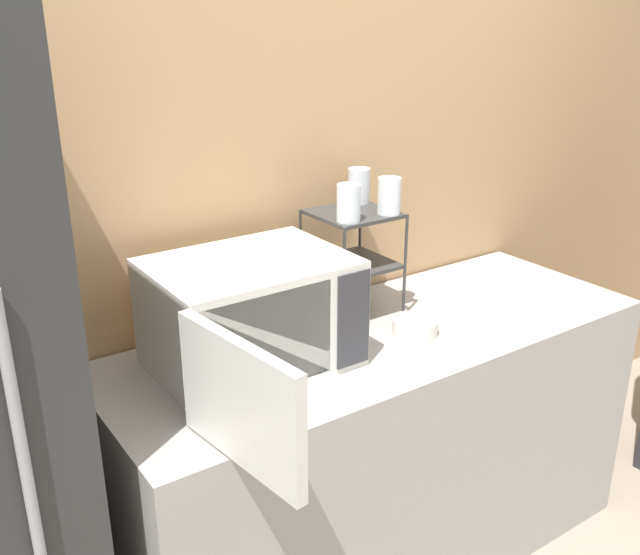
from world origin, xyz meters
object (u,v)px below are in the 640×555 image
(dish_rack, at_px, (353,241))
(glass_front_right, at_px, (389,196))
(microwave, at_px, (250,317))
(bowl, at_px, (415,327))
(glass_back_right, at_px, (359,186))
(glass_front_left, at_px, (349,203))

(dish_rack, distance_m, glass_front_right, 0.19)
(microwave, height_order, dish_rack, dish_rack)
(microwave, xyz_separation_m, bowl, (0.53, -0.10, -0.13))
(glass_back_right, bearing_deg, glass_front_left, -135.51)
(glass_front_left, bearing_deg, glass_front_right, -1.02)
(dish_rack, relative_size, bowl, 2.47)
(bowl, bearing_deg, microwave, 169.27)
(dish_rack, xyz_separation_m, bowl, (0.06, -0.25, -0.23))
(bowl, bearing_deg, glass_front_right, 84.33)
(microwave, relative_size, dish_rack, 2.34)
(glass_back_right, relative_size, bowl, 0.81)
(microwave, xyz_separation_m, glass_front_left, (0.39, 0.07, 0.25))
(microwave, distance_m, glass_front_right, 0.61)
(glass_front_left, xyz_separation_m, glass_back_right, (0.16, 0.16, 0.00))
(dish_rack, bearing_deg, glass_back_right, 43.90)
(glass_front_right, height_order, bowl, glass_front_right)
(microwave, height_order, glass_back_right, glass_back_right)
(glass_back_right, height_order, bowl, glass_back_right)
(bowl, bearing_deg, dish_rack, 104.55)
(glass_back_right, bearing_deg, dish_rack, -136.10)
(glass_front_left, height_order, bowl, glass_front_left)
(dish_rack, bearing_deg, microwave, -162.62)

